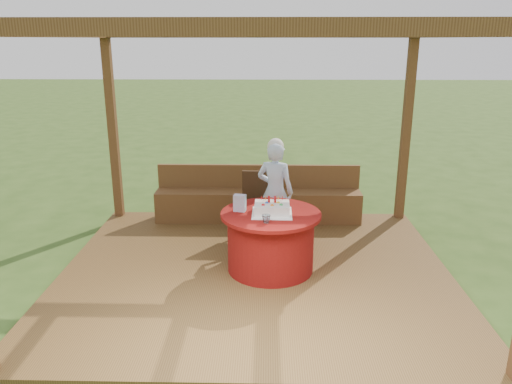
% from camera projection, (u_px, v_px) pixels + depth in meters
% --- Properties ---
extents(ground, '(60.00, 60.00, 0.00)m').
position_uv_depth(ground, '(256.00, 279.00, 5.86)').
color(ground, '#2F4B19').
rests_on(ground, ground).
extents(deck, '(4.50, 4.00, 0.12)m').
position_uv_depth(deck, '(256.00, 275.00, 5.84)').
color(deck, brown).
rests_on(deck, ground).
extents(pergola, '(4.50, 4.00, 2.72)m').
position_uv_depth(pergola, '(255.00, 69.00, 5.15)').
color(pergola, brown).
rests_on(pergola, deck).
extents(bench, '(3.00, 0.42, 0.80)m').
position_uv_depth(bench, '(258.00, 202.00, 7.38)').
color(bench, brown).
rests_on(bench, deck).
extents(table, '(1.14, 1.14, 0.70)m').
position_uv_depth(table, '(271.00, 241.00, 5.75)').
color(table, maroon).
rests_on(table, deck).
extents(chair, '(0.44, 0.44, 0.88)m').
position_uv_depth(chair, '(258.00, 201.00, 6.72)').
color(chair, '#3A2412').
rests_on(chair, deck).
extents(elderly_woman, '(0.56, 0.45, 1.38)m').
position_uv_depth(elderly_woman, '(275.00, 190.00, 6.53)').
color(elderly_woman, '#9EC2EB').
rests_on(elderly_woman, deck).
extents(birthday_cake, '(0.45, 0.45, 0.19)m').
position_uv_depth(birthday_cake, '(272.00, 208.00, 5.61)').
color(birthday_cake, white).
rests_on(birthday_cake, table).
extents(gift_bag, '(0.15, 0.11, 0.19)m').
position_uv_depth(gift_bag, '(240.00, 203.00, 5.68)').
color(gift_bag, '#DC8EC6').
rests_on(gift_bag, table).
extents(drinking_glass, '(0.11, 0.11, 0.09)m').
position_uv_depth(drinking_glass, '(266.00, 219.00, 5.33)').
color(drinking_glass, white).
rests_on(drinking_glass, table).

